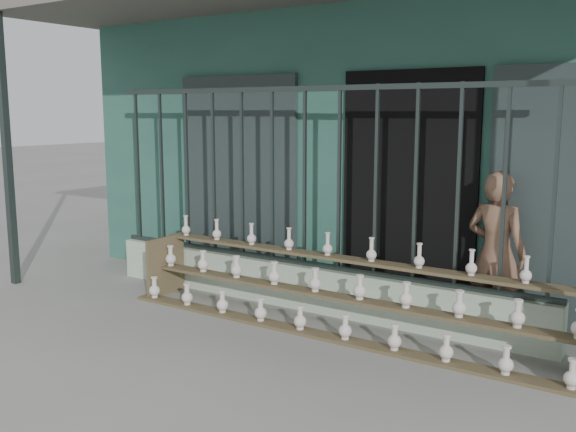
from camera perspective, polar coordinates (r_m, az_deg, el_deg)
The scene contains 6 objects.
ground at distance 5.67m, azimuth -5.68°, elevation -11.41°, with size 60.00×60.00×0.00m, color slate.
workshop_building at distance 9.00m, azimuth 11.50°, elevation 6.69°, with size 7.40×6.60×3.21m.
parapet_wall at distance 6.61m, azimuth 1.44°, elevation -6.29°, with size 5.00×0.20×0.45m, color #A9BFA4.
security_fence at distance 6.40m, azimuth 1.48°, elevation 3.45°, with size 5.00×0.04×1.80m.
shelf_rack at distance 5.94m, azimuth 4.25°, elevation -6.80°, with size 4.50×0.68×0.85m.
elderly_woman at distance 6.02m, azimuth 18.00°, elevation -3.21°, with size 0.54×0.36×1.49m, color brown.
Camera 1 is at (3.36, -4.11, 2.00)m, focal length 40.00 mm.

